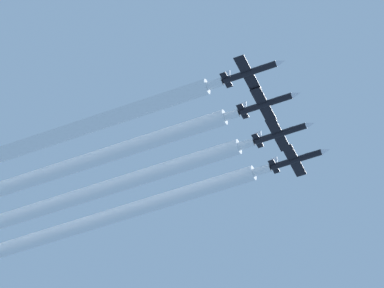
{
  "coord_description": "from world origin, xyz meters",
  "views": [
    {
      "loc": [
        158.81,
        52.34,
        2.14
      ],
      "look_at": [
        0.16,
        -16.63,
        187.4
      ],
      "focal_mm": 122.35,
      "sensor_mm": 36.0,
      "label": 1
    }
  ],
  "objects_px": {
    "jet_far_left": "(298,159)",
    "jet_center": "(268,103)",
    "jet_inner_right": "(252,72)",
    "jet_inner_left": "(282,133)"
  },
  "relations": [
    {
      "from": "jet_far_left",
      "to": "jet_center",
      "type": "relative_size",
      "value": 1.0
    },
    {
      "from": "jet_center",
      "to": "jet_inner_right",
      "type": "distance_m",
      "value": 8.18
    },
    {
      "from": "jet_center",
      "to": "jet_inner_right",
      "type": "xyz_separation_m",
      "value": [
        8.17,
        0.03,
        0.3
      ]
    },
    {
      "from": "jet_far_left",
      "to": "jet_inner_right",
      "type": "relative_size",
      "value": 1.0
    },
    {
      "from": "jet_center",
      "to": "jet_inner_right",
      "type": "relative_size",
      "value": 1.0
    },
    {
      "from": "jet_inner_right",
      "to": "jet_inner_left",
      "type": "bearing_deg",
      "value": -179.12
    },
    {
      "from": "jet_far_left",
      "to": "jet_center",
      "type": "bearing_deg",
      "value": -0.54
    },
    {
      "from": "jet_far_left",
      "to": "jet_inner_right",
      "type": "bearing_deg",
      "value": -0.29
    },
    {
      "from": "jet_far_left",
      "to": "jet_inner_left",
      "type": "height_order",
      "value": "jet_far_left"
    },
    {
      "from": "jet_inner_left",
      "to": "jet_center",
      "type": "distance_m",
      "value": 8.36
    }
  ]
}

